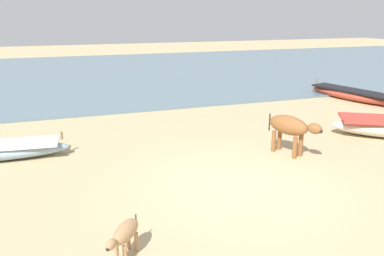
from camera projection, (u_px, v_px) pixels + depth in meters
name	position (u px, v px, depth m)	size (l,w,h in m)	color
ground	(244.00, 185.00, 8.05)	(80.00, 80.00, 0.00)	tan
sea_water	(122.00, 72.00, 23.26)	(60.00, 20.00, 0.08)	slate
fishing_boat_0	(351.00, 94.00, 15.94)	(1.87, 4.05, 0.64)	#B74733
cow_adult_brown	(290.00, 127.00, 9.61)	(0.87, 1.53, 1.02)	brown
calf_near_tan	(125.00, 234.00, 5.54)	(0.66, 0.78, 0.57)	tan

